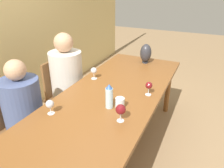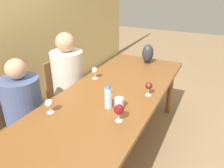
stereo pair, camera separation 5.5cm
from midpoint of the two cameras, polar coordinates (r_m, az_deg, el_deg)
The scene contains 13 objects.
ground_plane at distance 2.63m, azimuth -0.60°, elevation -17.04°, with size 14.00×14.00×0.00m, color #937551.
dining_table at distance 2.23m, azimuth -0.68°, elevation -3.93°, with size 2.44×0.93×0.76m.
water_bottle at distance 1.90m, azimuth -1.57°, elevation -3.25°, with size 0.07×0.07×0.23m.
water_tumbler at distance 1.93m, azimuth 1.26°, elevation -4.99°, with size 0.08×0.08×0.10m.
vase at distance 3.00m, azimuth 8.27°, elevation 7.96°, with size 0.15×0.15×0.26m.
wine_glass_1 at distance 2.49m, azimuth -5.42°, elevation 3.43°, with size 0.07×0.07×0.14m.
wine_glass_2 at distance 1.72m, azimuth 1.35°, elevation -6.72°, with size 0.08×0.08×0.15m.
wine_glass_3 at distance 2.14m, azimuth 8.89°, elevation -0.45°, with size 0.07×0.07×0.14m.
wine_glass_4 at distance 1.90m, azimuth -16.72°, elevation -5.12°, with size 0.07×0.07×0.13m.
chair_near at distance 2.44m, azimuth -23.30°, elevation -9.18°, with size 0.44×0.44×0.89m.
chair_far at distance 2.88m, azimuth -12.99°, elevation -2.15°, with size 0.44×0.44×0.89m.
person_near at distance 2.31m, azimuth -22.39°, elevation -7.07°, with size 0.37×0.37×1.16m.
person_far at distance 2.75m, azimuth -11.94°, elevation 0.81°, with size 0.39×0.39×1.25m.
Camera 1 is at (-1.76, -0.82, 1.78)m, focal length 35.00 mm.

